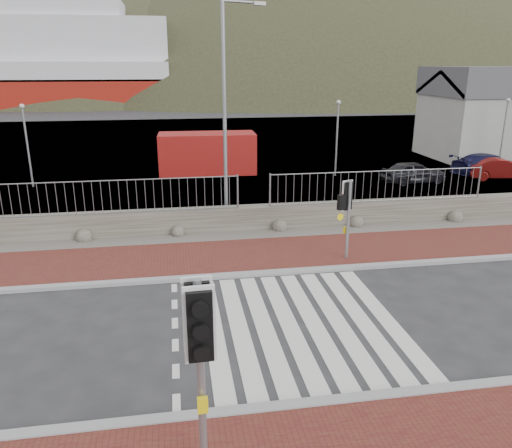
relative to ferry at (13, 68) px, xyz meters
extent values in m
plane|color=#28282B|center=(24.65, -67.90, -5.36)|extent=(220.00, 220.00, 0.00)
cube|color=brown|center=(24.65, -63.40, -5.32)|extent=(40.00, 3.00, 0.08)
cube|color=gray|center=(24.65, -70.90, -5.31)|extent=(40.00, 0.25, 0.12)
cube|color=gray|center=(24.65, -64.90, -5.31)|extent=(40.00, 0.25, 0.12)
cube|color=silver|center=(22.55, -67.90, -5.36)|extent=(0.42, 5.60, 0.01)
cube|color=silver|center=(23.15, -67.90, -5.36)|extent=(0.42, 5.60, 0.01)
cube|color=silver|center=(23.75, -67.90, -5.36)|extent=(0.42, 5.60, 0.01)
cube|color=silver|center=(24.35, -67.90, -5.36)|extent=(0.42, 5.60, 0.01)
cube|color=silver|center=(24.95, -67.90, -5.36)|extent=(0.42, 5.60, 0.01)
cube|color=silver|center=(25.55, -67.90, -5.36)|extent=(0.42, 5.60, 0.01)
cube|color=silver|center=(26.15, -67.90, -5.36)|extent=(0.42, 5.60, 0.01)
cube|color=silver|center=(26.75, -67.90, -5.36)|extent=(0.42, 5.60, 0.01)
cube|color=#59544C|center=(24.65, -61.40, -5.33)|extent=(40.00, 1.50, 0.06)
cube|color=#4D493F|center=(24.65, -60.60, -4.91)|extent=(40.00, 0.60, 0.90)
cylinder|color=gray|center=(19.85, -60.75, -3.26)|extent=(8.40, 0.04, 0.04)
cylinder|color=gray|center=(24.05, -60.75, -3.86)|extent=(0.07, 0.07, 1.20)
cylinder|color=gray|center=(29.45, -60.75, -3.26)|extent=(8.40, 0.04, 0.04)
cylinder|color=gray|center=(25.25, -60.75, -3.86)|extent=(0.07, 0.07, 1.20)
cylinder|color=gray|center=(33.65, -60.75, -3.86)|extent=(0.07, 0.07, 1.20)
cube|color=#4C4C4F|center=(24.65, -40.00, -5.36)|extent=(120.00, 40.00, 0.50)
cube|color=#3F4C54|center=(24.65, -5.00, -5.36)|extent=(220.00, 50.00, 0.05)
cube|color=silver|center=(6.65, 0.00, 3.64)|extent=(30.00, 12.00, 6.00)
cube|color=silver|center=(6.65, 0.00, 7.64)|extent=(18.00, 10.00, 2.50)
ellipsoid|color=#262D1B|center=(9.65, 20.00, -25.36)|extent=(106.40, 68.40, 76.00)
ellipsoid|color=#262D1B|center=(54.65, 20.00, -31.36)|extent=(140.00, 90.00, 100.00)
cylinder|color=gray|center=(22.06, -71.93, -3.79)|extent=(0.12, 0.12, 3.13)
cube|color=yellow|center=(22.06, -71.93, -4.19)|extent=(0.16, 0.09, 0.25)
cube|color=black|center=(22.06, -71.93, -2.84)|extent=(0.46, 0.28, 1.17)
sphere|color=#0CE53F|center=(22.06, -71.93, -3.18)|extent=(0.17, 0.17, 0.17)
cylinder|color=gray|center=(27.08, -64.15, -4.06)|extent=(0.10, 0.10, 2.59)
cube|color=yellow|center=(27.08, -64.15, -4.39)|extent=(0.15, 0.11, 0.20)
cube|color=black|center=(27.08, -64.15, -3.28)|extent=(0.42, 0.34, 0.97)
sphere|color=#0CE53F|center=(27.08, -64.15, -3.56)|extent=(0.14, 0.14, 0.14)
cube|color=black|center=(26.78, -64.26, -3.42)|extent=(0.24, 0.21, 0.46)
cylinder|color=gray|center=(23.72, -59.80, -1.30)|extent=(0.14, 0.14, 8.12)
cylinder|color=gray|center=(24.39, -59.56, 2.66)|extent=(1.37, 0.56, 0.09)
cube|color=beige|center=(25.06, -59.33, 2.64)|extent=(0.51, 0.36, 0.12)
cube|color=maroon|center=(23.69, -50.01, -4.24)|extent=(5.48, 2.44, 2.25)
imported|color=black|center=(34.14, -54.34, -4.79)|extent=(3.42, 1.56, 1.14)
imported|color=#5B0E0D|center=(39.11, -54.19, -4.78)|extent=(3.66, 1.64, 1.16)
imported|color=#121238|center=(39.01, -53.41, -4.74)|extent=(4.49, 2.43, 1.24)
camera|label=1|loc=(21.84, -78.28, 0.60)|focal=35.00mm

